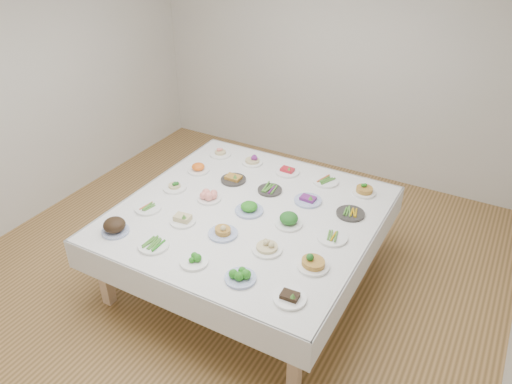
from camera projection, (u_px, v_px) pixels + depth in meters
The scene contains 27 objects.
room_envelope at pixel (229, 93), 4.02m from camera, with size 5.02×5.02×2.81m.
display_table at pixel (248, 218), 4.53m from camera, with size 2.25×2.25×0.75m.
dish_0 at pixel (115, 226), 4.20m from camera, with size 0.23×0.23×0.14m.
dish_1 at pixel (154, 244), 4.05m from camera, with size 0.25×0.25×0.06m.
dish_2 at pixel (194, 259), 3.87m from camera, with size 0.22×0.22×0.09m.
dish_3 at pixel (240, 274), 3.70m from camera, with size 0.24×0.24×0.11m.
dish_4 at pixel (290, 296), 3.52m from camera, with size 0.24×0.24×0.10m.
dish_5 at pixel (148, 208), 4.52m from camera, with size 0.24×0.24×0.05m.
dish_6 at pixel (183, 218), 4.34m from camera, with size 0.22×0.22×0.10m.
dish_7 at pixel (223, 230), 4.17m from camera, with size 0.24×0.24×0.12m.
dish_8 at pixel (267, 244), 3.99m from camera, with size 0.24×0.24×0.14m.
dish_9 at pixel (313, 259), 3.80m from camera, with size 0.27×0.25×0.16m.
dish_10 at pixel (174, 185), 4.81m from camera, with size 0.23×0.23×0.11m.
dish_11 at pixel (209, 195), 4.65m from camera, with size 0.22×0.22×0.11m.
dish_12 at pixel (249, 206), 4.46m from camera, with size 0.25×0.25×0.14m.
dish_13 at pixel (289, 220), 4.30m from camera, with size 0.24×0.24×0.12m.
dish_14 at pixel (332, 237), 4.14m from camera, with size 0.25×0.25×0.05m.
dish_15 at pixel (198, 167), 5.11m from camera, with size 0.22×0.22×0.12m.
dish_16 at pixel (233, 177), 4.95m from camera, with size 0.25×0.25×0.10m.
dish_17 at pixel (270, 189), 4.79m from camera, with size 0.23×0.23×0.06m.
dish_18 at pixel (308, 197), 4.62m from camera, with size 0.25×0.25×0.11m.
dish_19 at pixel (350, 213), 4.45m from camera, with size 0.25×0.25×0.05m.
dish_20 at pixel (220, 152), 5.42m from camera, with size 0.23×0.23×0.11m.
dish_21 at pixel (252, 159), 5.25m from camera, with size 0.22×0.22×0.13m.
dish_22 at pixel (287, 170), 5.09m from camera, with size 0.24×0.24×0.09m.
dish_23 at pixel (326, 180), 4.93m from camera, with size 0.26×0.25×0.06m.
dish_24 at pixel (364, 189), 4.74m from camera, with size 0.22×0.22×0.12m.
Camera 1 is at (2.06, -3.25, 3.26)m, focal length 35.00 mm.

